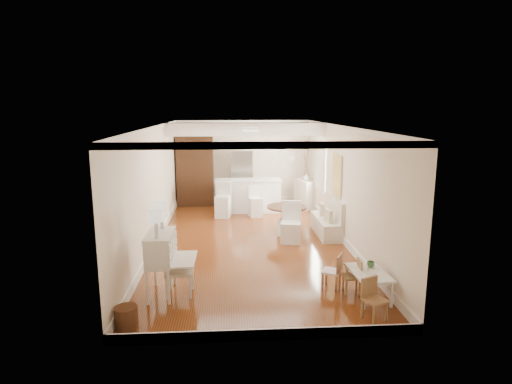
{
  "coord_description": "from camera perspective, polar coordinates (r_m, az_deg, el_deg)",
  "views": [
    {
      "loc": [
        -0.52,
        -9.96,
        3.23
      ],
      "look_at": [
        0.16,
        0.3,
        1.19
      ],
      "focal_mm": 30.0,
      "sensor_mm": 36.0,
      "label": 1
    }
  ],
  "objects": [
    {
      "name": "kids_chair_c",
      "position": [
        7.01,
        15.56,
        -13.64
      ],
      "size": [
        0.42,
        0.42,
        0.66
      ],
      "primitive_type": "cube",
      "rotation": [
        0.0,
        0.0,
        0.44
      ],
      "color": "#976C44",
      "rests_on": "ground"
    },
    {
      "name": "pantry_cabinet",
      "position": [
        14.34,
        -8.1,
        2.79
      ],
      "size": [
        1.2,
        0.6,
        2.3
      ],
      "primitive_type": "cube",
      "color": "#381E11",
      "rests_on": "ground"
    },
    {
      "name": "branch_vase",
      "position": [
        13.96,
        6.68,
        2.01
      ],
      "size": [
        0.26,
        0.26,
        0.21
      ],
      "primitive_type": "imported",
      "rotation": [
        0.0,
        0.0,
        -0.36
      ],
      "color": "white",
      "rests_on": "sideboard"
    },
    {
      "name": "sideboard",
      "position": [
        14.02,
        6.61,
        -0.26
      ],
      "size": [
        0.66,
        1.02,
        0.9
      ],
      "primitive_type": "cube",
      "rotation": [
        0.0,
        0.0,
        0.28
      ],
      "color": "silver",
      "rests_on": "ground"
    },
    {
      "name": "kids_chair_a",
      "position": [
        7.85,
        12.66,
        -10.88
      ],
      "size": [
        0.31,
        0.31,
        0.62
      ],
      "primitive_type": "cube",
      "rotation": [
        0.0,
        0.0,
        -1.62
      ],
      "color": "#A9814D",
      "rests_on": "ground"
    },
    {
      "name": "wicker_basket",
      "position": [
        6.87,
        -16.91,
        -15.75
      ],
      "size": [
        0.37,
        0.37,
        0.34
      ],
      "primitive_type": "cylinder",
      "rotation": [
        0.0,
        0.0,
        -0.09
      ],
      "color": "#4F2D18",
      "rests_on": "ground"
    },
    {
      "name": "fridge",
      "position": [
        14.33,
        -0.48,
        1.89
      ],
      "size": [
        0.75,
        0.65,
        1.8
      ],
      "primitive_type": "imported",
      "color": "silver",
      "rests_on": "ground"
    },
    {
      "name": "banquette",
      "position": [
        11.1,
        9.39,
        -3.2
      ],
      "size": [
        0.52,
        1.6,
        0.98
      ],
      "primitive_type": "cube",
      "color": "silver",
      "rests_on": "ground"
    },
    {
      "name": "breakfast_counter",
      "position": [
        13.36,
        -1.07,
        -0.48
      ],
      "size": [
        2.05,
        0.65,
        1.03
      ],
      "primitive_type": "cube",
      "color": "white",
      "rests_on": "ground"
    },
    {
      "name": "kids_chair_b",
      "position": [
        7.96,
        10.05,
        -10.29
      ],
      "size": [
        0.43,
        0.43,
        0.66
      ],
      "primitive_type": "cube",
      "rotation": [
        0.0,
        0.0,
        -2.07
      ],
      "color": "#A36C4A",
      "rests_on": "ground"
    },
    {
      "name": "dining_table",
      "position": [
        11.2,
        4.12,
        -3.67
      ],
      "size": [
        1.26,
        1.26,
        0.71
      ],
      "primitive_type": "cylinder",
      "rotation": [
        0.0,
        0.0,
        -0.25
      ],
      "color": "#4E2619",
      "rests_on": "ground"
    },
    {
      "name": "secretary_bureau",
      "position": [
        7.69,
        -12.56,
        -9.35
      ],
      "size": [
        0.88,
        0.9,
        1.12
      ],
      "primitive_type": "cube",
      "rotation": [
        0.0,
        0.0,
        -0.0
      ],
      "color": "white",
      "rests_on": "ground"
    },
    {
      "name": "pencil_cup",
      "position": [
        7.87,
        15.05,
        -9.3
      ],
      "size": [
        0.14,
        0.14,
        0.1
      ],
      "primitive_type": "imported",
      "rotation": [
        0.0,
        0.0,
        0.04
      ],
      "color": "#4E8750",
      "rests_on": "kids_table"
    },
    {
      "name": "bar_stool_right",
      "position": [
        12.79,
        -0.06,
        -1.29
      ],
      "size": [
        0.44,
        0.44,
        0.91
      ],
      "primitive_type": "cube",
      "rotation": [
        0.0,
        0.0,
        0.23
      ],
      "color": "white",
      "rests_on": "ground"
    },
    {
      "name": "slip_chair_far",
      "position": [
        10.9,
        4.37,
        -3.65
      ],
      "size": [
        0.6,
        0.59,
        0.87
      ],
      "primitive_type": "cube",
      "rotation": [
        0.0,
        0.0,
        -2.28
      ],
      "color": "white",
      "rests_on": "ground"
    },
    {
      "name": "gustavian_armchair",
      "position": [
        7.67,
        -10.16,
        -10.29
      ],
      "size": [
        0.51,
        0.51,
        0.88
      ],
      "primitive_type": "cube",
      "rotation": [
        0.0,
        0.0,
        1.56
      ],
      "color": "silver",
      "rests_on": "ground"
    },
    {
      "name": "bar_stool_left",
      "position": [
        12.69,
        -4.43,
        -1.12
      ],
      "size": [
        0.5,
        0.5,
        1.04
      ],
      "primitive_type": "cube",
      "rotation": [
        0.0,
        0.0,
        -0.23
      ],
      "color": "white",
      "rests_on": "ground"
    },
    {
      "name": "slip_chair_near",
      "position": [
        10.4,
        4.68,
        -4.05
      ],
      "size": [
        0.55,
        0.57,
        0.99
      ],
      "primitive_type": "cube",
      "rotation": [
        0.0,
        0.0,
        -0.19
      ],
      "color": "white",
      "rests_on": "ground"
    },
    {
      "name": "room",
      "position": [
        10.38,
        -0.7,
        4.33
      ],
      "size": [
        9.0,
        9.04,
        2.82
      ],
      "color": "brown",
      "rests_on": "ground"
    },
    {
      "name": "kids_table",
      "position": [
        7.77,
        14.72,
        -11.84
      ],
      "size": [
        0.63,
        0.97,
        0.47
      ],
      "primitive_type": "cube",
      "rotation": [
        0.0,
        0.0,
        0.07
      ],
      "color": "white",
      "rests_on": "ground"
    }
  ]
}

